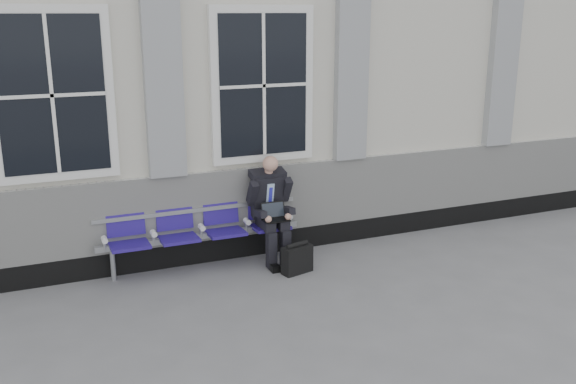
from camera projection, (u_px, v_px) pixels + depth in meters
name	position (u px, v px, depth m)	size (l,w,h in m)	color
ground	(280.00, 300.00, 7.24)	(70.00, 70.00, 0.00)	slate
station_building	(193.00, 74.00, 9.71)	(14.40, 4.40, 4.49)	beige
bench	(200.00, 225.00, 8.06)	(2.60, 0.47, 0.91)	#9EA0A3
businessman	(271.00, 205.00, 8.21)	(0.55, 0.74, 1.40)	black
briefcase	(297.00, 259.00, 7.96)	(0.42, 0.26, 0.40)	black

